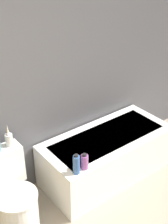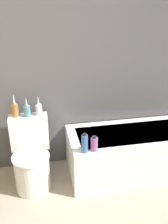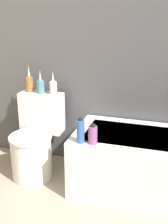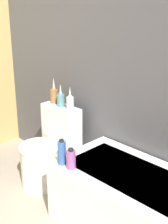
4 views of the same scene
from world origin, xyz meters
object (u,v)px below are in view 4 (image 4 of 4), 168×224
shampoo_bottle_short (71,159)px  toilet (48,152)px  bathtub (146,212)px  vase_silver (61,99)px  vase_bronze (70,101)px  vase_gold (54,94)px  shampoo_bottle_tall (62,152)px

shampoo_bottle_short → toilet: bearing=157.7°
bathtub → vase_silver: bearing=170.9°
vase_silver → vase_bronze: bearing=3.4°
vase_gold → shampoo_bottle_short: 0.95m
bathtub → toilet: bearing=-179.8°
bathtub → shampoo_bottle_short: (-0.53, -0.27, 0.34)m
vase_silver → shampoo_bottle_tall: (0.55, -0.47, -0.21)m
vase_gold → shampoo_bottle_tall: 0.86m
toilet → vase_gold: bearing=120.9°
vase_bronze → bathtub: bearing=-10.6°
bathtub → vase_silver: size_ratio=6.54×
toilet → vase_bronze: 0.57m
bathtub → vase_silver: 1.32m
vase_silver → shampoo_bottle_short: vase_silver is taller
bathtub → toilet: size_ratio=1.96×
vase_bronze → shampoo_bottle_tall: size_ratio=1.07×
shampoo_bottle_tall → vase_bronze: bearing=131.7°
toilet → vase_bronze: vase_bronze is taller
vase_silver → vase_gold: bearing=170.9°
vase_silver → shampoo_bottle_tall: vase_silver is taller
bathtub → vase_bronze: bearing=169.4°
vase_gold → shampoo_bottle_short: vase_gold is taller
shampoo_bottle_tall → vase_silver: bearing=139.7°
toilet → vase_bronze: bearing=57.5°
vase_gold → vase_bronze: bearing=-2.9°
vase_bronze → shampoo_bottle_short: bearing=-41.8°
vase_gold → vase_silver: vase_gold is taller
toilet → shampoo_bottle_tall: bearing=-26.4°
vase_bronze → shampoo_bottle_short: size_ratio=1.36×
vase_silver → toilet: bearing=-90.0°
vase_bronze → toilet: bearing=-122.5°
shampoo_bottle_tall → shampoo_bottle_short: 0.10m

